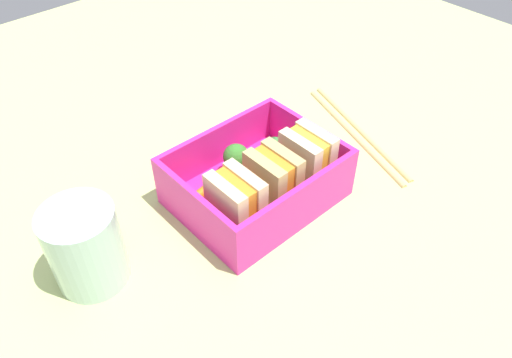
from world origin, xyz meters
TOP-DOWN VIEW (x-y plane):
  - ground_plane at (0.00, 0.00)cm, footprint 120.00×120.00cm
  - bento_tray at (0.00, 0.00)cm, footprint 16.42×13.08cm
  - bento_rim at (0.00, 0.00)cm, footprint 16.42×13.08cm
  - sandwich_left at (-4.87, 2.54)cm, footprint 3.65×5.08cm
  - sandwich_center_left at (0.00, 2.54)cm, footprint 3.65×5.08cm
  - sandwich_center at (4.87, 2.54)cm, footprint 3.65×5.08cm
  - strawberry_far_left at (-4.78, -2.13)cm, footprint 2.74×2.74cm
  - broccoli_floret at (-0.10, -3.14)cm, footprint 2.84×2.84cm
  - carrot_stick_far_left at (4.64, -3.06)cm, footprint 4.43×1.65cm
  - chopstick_pair at (-17.00, -0.15)cm, footprint 8.28×20.37cm
  - drinking_glass at (17.94, -2.44)cm, footprint 6.53×6.53cm

SIDE VIEW (x-z plane):
  - ground_plane at x=0.00cm, z-range -2.00..0.00cm
  - chopstick_pair at x=-17.00cm, z-range 0.00..0.70cm
  - bento_tray at x=0.00cm, z-range 0.00..1.20cm
  - carrot_stick_far_left at x=4.64cm, z-range 1.20..2.24cm
  - strawberry_far_left at x=-4.78cm, z-range 1.02..4.36cm
  - broccoli_floret at x=-0.10cm, z-range 1.58..5.57cm
  - bento_rim at x=0.00cm, z-range 1.20..6.01cm
  - drinking_glass at x=17.94cm, z-range 0.00..8.18cm
  - sandwich_left at x=-4.87cm, z-range 1.20..7.37cm
  - sandwich_center_left at x=0.00cm, z-range 1.20..7.37cm
  - sandwich_center at x=4.87cm, z-range 1.20..7.37cm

